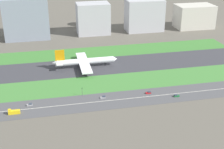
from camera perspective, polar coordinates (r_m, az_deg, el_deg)
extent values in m
plane|color=#5B564C|center=(320.34, 0.82, 1.81)|extent=(800.00, 800.00, 0.00)
cube|color=#38383D|center=(320.32, 0.82, 1.82)|extent=(280.00, 46.00, 0.10)
cube|color=#3D7A33|center=(357.74, -0.65, 4.25)|extent=(280.00, 36.00, 0.10)
cube|color=#427F38|center=(283.90, 2.67, -1.24)|extent=(280.00, 36.00, 0.10)
cube|color=#4C4C4F|center=(256.43, 4.48, -4.22)|extent=(280.00, 28.00, 0.10)
cube|color=silver|center=(256.40, 4.48, -4.21)|extent=(266.00, 0.50, 0.01)
cylinder|color=white|center=(312.91, -4.79, 2.41)|extent=(56.00, 6.00, 6.00)
cone|color=white|center=(317.71, 0.58, 2.84)|extent=(4.00, 5.70, 5.70)
cone|color=white|center=(310.63, -10.38, 2.08)|extent=(5.00, 5.40, 5.40)
cube|color=orange|center=(308.20, -9.46, 3.41)|extent=(9.00, 0.80, 11.00)
cube|color=white|center=(310.66, -9.56, 2.19)|extent=(6.00, 16.00, 0.60)
cube|color=white|center=(327.02, -5.49, 3.13)|extent=(10.00, 26.00, 1.00)
cylinder|color=gray|center=(322.36, -5.17, 2.41)|extent=(5.00, 3.20, 3.20)
cube|color=white|center=(299.34, -4.78, 1.14)|extent=(10.00, 26.00, 1.00)
cylinder|color=gray|center=(305.80, -4.73, 1.20)|extent=(5.00, 3.20, 3.20)
cylinder|color=black|center=(317.43, -1.26, 1.92)|extent=(1.00, 1.00, 3.20)
cylinder|color=black|center=(317.42, -5.57, 1.81)|extent=(1.00, 1.00, 3.20)
cylinder|color=black|center=(310.98, -5.41, 1.33)|extent=(1.00, 1.00, 3.20)
cube|color=#99999E|center=(252.23, -14.72, -5.37)|extent=(4.40, 1.80, 1.10)
cube|color=#333D4C|center=(251.70, -14.56, -5.16)|extent=(2.20, 1.66, 0.90)
cube|color=yellow|center=(244.11, -17.32, -6.52)|extent=(8.40, 2.50, 2.80)
cube|color=yellow|center=(243.54, -18.13, -6.17)|extent=(2.00, 2.30, 1.20)
cube|color=#B2191E|center=(263.57, 6.59, -3.34)|extent=(4.40, 1.80, 1.10)
cube|color=#333D4C|center=(263.35, 6.76, -3.13)|extent=(2.20, 1.66, 0.90)
cube|color=#19662D|center=(262.47, 11.64, -3.83)|extent=(4.40, 1.80, 1.10)
cube|color=#333D4C|center=(261.71, 11.49, -3.66)|extent=(2.20, 1.66, 0.90)
cube|color=#99999E|center=(254.79, -1.65, -4.20)|extent=(4.40, 1.80, 1.10)
cube|color=#333D4C|center=(254.44, -1.48, -3.98)|extent=(2.20, 1.66, 0.90)
cylinder|color=#4C4C51|center=(258.68, -5.43, -3.23)|extent=(0.24, 0.24, 6.00)
cube|color=black|center=(257.06, -5.46, -2.52)|extent=(0.36, 0.36, 1.20)
sphere|color=#19D826|center=(256.74, -5.46, -2.48)|extent=(0.24, 0.24, 0.24)
cube|color=gray|center=(414.70, -15.24, 9.89)|extent=(54.66, 36.06, 51.32)
cube|color=#B2B2B7|center=(419.83, -3.46, 10.09)|extent=(42.29, 27.77, 40.58)
cube|color=#B2B2B7|center=(435.52, 5.88, 10.63)|extent=(49.85, 27.45, 42.31)
cube|color=beige|center=(464.18, 14.66, 10.17)|extent=(51.72, 32.02, 31.98)
cylinder|color=silver|center=(465.42, -5.04, 9.79)|extent=(20.12, 20.12, 14.77)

